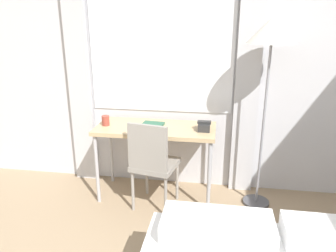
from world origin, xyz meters
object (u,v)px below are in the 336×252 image
(desk_chair, at_px, (152,161))
(standing_lamp, at_px, (271,41))
(telephone, at_px, (204,126))
(book, at_px, (153,125))
(mug, at_px, (106,121))
(desk, at_px, (156,133))

(desk_chair, relative_size, standing_lamp, 0.50)
(telephone, bearing_deg, book, 174.06)
(mug, bearing_deg, desk_chair, -23.26)
(desk, xyz_separation_m, book, (-0.04, 0.03, 0.08))
(standing_lamp, bearing_deg, mug, -179.32)
(standing_lamp, bearing_deg, telephone, -178.38)
(desk_chair, xyz_separation_m, mug, (-0.52, 0.23, 0.30))
(telephone, bearing_deg, desk, 176.67)
(desk, height_order, desk_chair, desk_chair)
(desk, xyz_separation_m, mug, (-0.51, -0.03, 0.12))
(desk_chair, bearing_deg, book, 111.72)
(desk, relative_size, mug, 12.02)
(desk, relative_size, telephone, 7.64)
(desk, bearing_deg, book, 143.81)
(desk_chair, relative_size, book, 3.99)
(desk, distance_m, desk_chair, 0.32)
(desk, xyz_separation_m, telephone, (0.48, -0.03, 0.11))
(standing_lamp, distance_m, mug, 1.74)
(standing_lamp, relative_size, mug, 18.36)
(desk_chair, xyz_separation_m, standing_lamp, (1.02, 0.24, 1.10))
(desk, xyz_separation_m, desk_chair, (0.02, -0.26, -0.18))
(telephone, xyz_separation_m, book, (-0.52, 0.05, -0.03))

